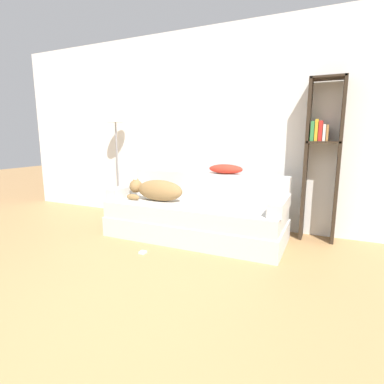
# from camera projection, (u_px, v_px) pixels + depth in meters

# --- Properties ---
(ground_plane) EXTENTS (20.00, 20.00, 0.00)m
(ground_plane) POSITION_uv_depth(u_px,v_px,m) (86.00, 335.00, 1.92)
(ground_plane) COLOR tan
(wall_back) EXTENTS (7.37, 0.06, 2.70)m
(wall_back) POSITION_uv_depth(u_px,v_px,m) (226.00, 129.00, 4.13)
(wall_back) COLOR white
(wall_back) RESTS_ON ground_plane
(couch) EXTENTS (2.18, 0.90, 0.44)m
(couch) POSITION_uv_depth(u_px,v_px,m) (195.00, 220.00, 3.73)
(couch) COLOR silver
(couch) RESTS_ON ground_plane
(couch_backrest) EXTENTS (2.14, 0.15, 0.33)m
(couch_backrest) POSITION_uv_depth(u_px,v_px,m) (207.00, 185.00, 4.00)
(couch_backrest) COLOR silver
(couch_backrest) RESTS_ON couch
(couch_arm_left) EXTENTS (0.15, 0.71, 0.14)m
(couch_arm_left) POSITION_uv_depth(u_px,v_px,m) (128.00, 191.00, 4.09)
(couch_arm_left) COLOR silver
(couch_arm_left) RESTS_ON couch
(couch_arm_right) EXTENTS (0.15, 0.71, 0.14)m
(couch_arm_right) POSITION_uv_depth(u_px,v_px,m) (280.00, 205.00, 3.26)
(couch_arm_right) COLOR silver
(couch_arm_right) RESTS_ON couch
(dog) EXTENTS (0.76, 0.26, 0.27)m
(dog) POSITION_uv_depth(u_px,v_px,m) (156.00, 190.00, 3.79)
(dog) COLOR olive
(dog) RESTS_ON couch
(laptop) EXTENTS (0.36, 0.27, 0.02)m
(laptop) POSITION_uv_depth(u_px,v_px,m) (198.00, 205.00, 3.55)
(laptop) COLOR #B7B7BC
(laptop) RESTS_ON couch
(throw_pillow) EXTENTS (0.45, 0.20, 0.12)m
(throw_pillow) POSITION_uv_depth(u_px,v_px,m) (226.00, 169.00, 3.84)
(throw_pillow) COLOR red
(throw_pillow) RESTS_ON couch_backrest
(bookshelf) EXTENTS (0.39, 0.26, 1.91)m
(bookshelf) POSITION_uv_depth(u_px,v_px,m) (322.00, 152.00, 3.51)
(bookshelf) COLOR #2D2319
(bookshelf) RESTS_ON ground_plane
(floor_lamp) EXTENTS (0.29, 0.29, 1.63)m
(floor_lamp) POSITION_uv_depth(u_px,v_px,m) (116.00, 128.00, 4.60)
(floor_lamp) COLOR gray
(floor_lamp) RESTS_ON ground_plane
(power_adapter) EXTENTS (0.07, 0.07, 0.02)m
(power_adapter) POSITION_uv_depth(u_px,v_px,m) (143.00, 252.00, 3.24)
(power_adapter) COLOR silver
(power_adapter) RESTS_ON ground_plane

